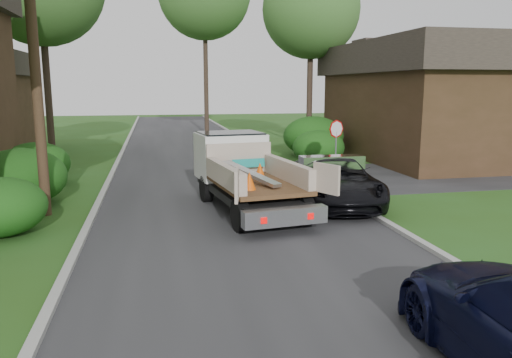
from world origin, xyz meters
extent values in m
plane|color=#294E16|center=(0.00, 0.00, 0.00)|extent=(120.00, 120.00, 0.00)
cube|color=#28282B|center=(0.00, 10.00, 0.00)|extent=(8.00, 90.00, 0.02)
cube|color=#28282B|center=(12.00, 9.00, 0.01)|extent=(16.00, 7.00, 0.02)
cube|color=#9E9E99|center=(-4.10, 10.00, 0.06)|extent=(0.20, 90.00, 0.12)
cube|color=#9E9E99|center=(4.10, 10.00, 0.06)|extent=(0.20, 90.00, 0.12)
cylinder|color=slate|center=(5.20, 9.00, 1.00)|extent=(0.06, 0.06, 2.00)
cylinder|color=#B20A0A|center=(5.20, 9.00, 2.10)|extent=(0.71, 0.32, 0.76)
cylinder|color=#382619|center=(-5.50, 5.00, 5.00)|extent=(0.30, 0.30, 10.00)
cube|color=#392817|center=(13.00, 14.00, 2.25)|extent=(9.00, 12.00, 4.50)
cube|color=#332B26|center=(13.00, 14.00, 5.30)|extent=(9.72, 12.96, 1.60)
cube|color=#332B26|center=(13.00, 14.00, 6.10)|extent=(9.72, 1.80, 0.20)
ellipsoid|color=#14440F|center=(-6.20, 3.00, 0.77)|extent=(2.34, 2.34, 1.53)
ellipsoid|color=#14440F|center=(-6.50, 6.50, 0.94)|extent=(2.86, 2.86, 1.87)
ellipsoid|color=#14440F|center=(-6.80, 10.00, 0.85)|extent=(2.60, 2.60, 1.70)
ellipsoid|color=#14440F|center=(5.80, 13.00, 0.85)|extent=(2.60, 2.60, 1.70)
ellipsoid|color=#14440F|center=(6.50, 16.00, 1.10)|extent=(3.38, 3.38, 2.21)
cylinder|color=#2D2119|center=(-7.50, 17.00, 4.50)|extent=(0.36, 0.36, 9.00)
cylinder|color=#2D2119|center=(7.50, 20.00, 4.25)|extent=(0.36, 0.36, 8.50)
sphere|color=#396525|center=(7.50, 20.00, 8.50)|extent=(6.00, 6.00, 6.00)
cylinder|color=#2D2119|center=(2.00, 30.00, 5.50)|extent=(0.36, 0.36, 11.00)
cylinder|color=black|center=(-0.56, 5.80, 0.44)|extent=(0.42, 0.92, 0.89)
cylinder|color=black|center=(1.30, 6.06, 0.44)|extent=(0.42, 0.92, 0.89)
cylinder|color=black|center=(-0.05, 2.08, 0.44)|extent=(0.42, 0.92, 0.89)
cylinder|color=black|center=(1.81, 2.34, 0.44)|extent=(0.42, 0.92, 0.89)
cube|color=black|center=(0.61, 4.17, 0.61)|extent=(2.74, 5.95, 0.24)
cube|color=silver|center=(0.33, 6.22, 1.48)|extent=(2.40, 2.06, 1.53)
cube|color=black|center=(0.33, 6.22, 2.03)|extent=(2.23, 1.89, 0.54)
cube|color=#472D19|center=(0.71, 3.48, 0.99)|extent=(2.64, 3.82, 0.12)
cube|color=beige|center=(0.46, 5.24, 1.53)|extent=(2.17, 0.40, 0.99)
cube|color=beige|center=(-0.27, 3.35, 1.33)|extent=(0.70, 3.36, 0.59)
cube|color=beige|center=(1.68, 3.62, 1.33)|extent=(0.70, 3.36, 0.59)
cube|color=silver|center=(1.00, 1.38, 0.54)|extent=(2.30, 0.65, 0.44)
cube|color=#B20505|center=(0.38, 1.11, 0.54)|extent=(0.16, 0.06, 0.16)
cube|color=#B20505|center=(1.66, 1.29, 0.54)|extent=(0.16, 0.06, 0.16)
cube|color=beige|center=(-0.25, 1.35, 1.43)|extent=(0.26, 0.89, 0.79)
cube|color=beige|center=(2.20, 1.69, 1.43)|extent=(0.49, 0.82, 0.79)
cube|color=silver|center=(0.50, 3.55, 1.32)|extent=(1.38, 2.43, 0.46)
cone|color=#F2590A|center=(0.29, 2.53, 1.30)|extent=(0.40, 0.40, 0.49)
cone|color=#F2590A|center=(0.92, 4.11, 1.30)|extent=(0.40, 0.40, 0.49)
cube|color=#148C84|center=(0.74, 5.03, 1.39)|extent=(1.09, 0.24, 0.28)
imported|color=black|center=(3.60, 4.73, 0.76)|extent=(3.39, 5.79, 1.51)
camera|label=1|loc=(-2.21, -10.62, 3.83)|focal=35.00mm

